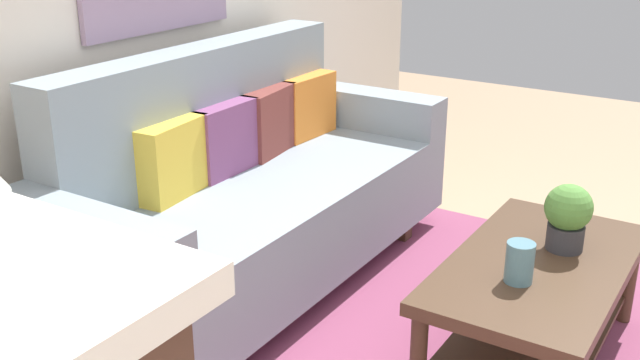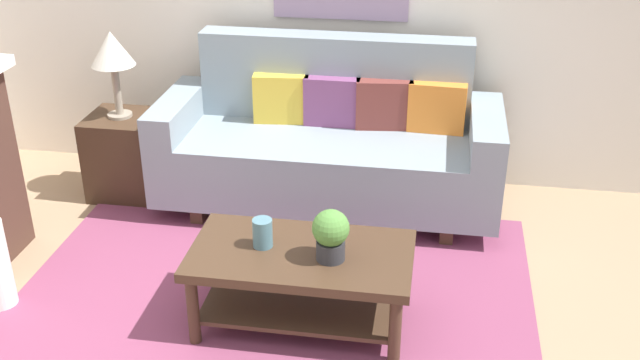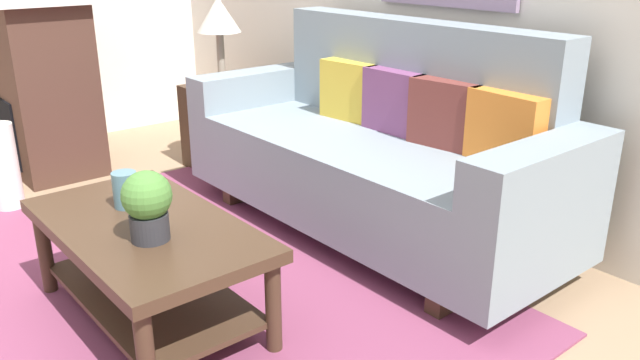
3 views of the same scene
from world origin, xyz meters
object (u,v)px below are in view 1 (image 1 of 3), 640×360
(coffee_table, at_px, (536,289))
(couch, at_px, (249,196))
(throw_pillow_mustard, at_px, (174,159))
(tabletop_vase, at_px, (520,262))
(throw_pillow_orange, at_px, (307,106))
(throw_pillow_plum, at_px, (225,139))
(throw_pillow_maroon, at_px, (269,121))
(potted_plant_tabletop, at_px, (568,215))

(coffee_table, bearing_deg, couch, 92.67)
(throw_pillow_mustard, bearing_deg, tabletop_vase, -81.94)
(throw_pillow_mustard, bearing_deg, throw_pillow_orange, 0.00)
(throw_pillow_plum, relative_size, throw_pillow_maroon, 1.00)
(couch, xyz_separation_m, throw_pillow_mustard, (-0.34, 0.13, 0.25))
(throw_pillow_mustard, xyz_separation_m, potted_plant_tabletop, (0.55, -1.48, -0.11))
(throw_pillow_mustard, height_order, throw_pillow_orange, same)
(tabletop_vase, distance_m, potted_plant_tabletop, 0.36)
(throw_pillow_mustard, bearing_deg, coffee_table, -74.52)
(throw_pillow_plum, height_order, throw_pillow_orange, same)
(throw_pillow_mustard, height_order, tabletop_vase, throw_pillow_mustard)
(couch, height_order, potted_plant_tabletop, couch)
(couch, relative_size, throw_pillow_orange, 6.01)
(coffee_table, height_order, potted_plant_tabletop, potted_plant_tabletop)
(throw_pillow_plum, height_order, throw_pillow_maroon, same)
(throw_pillow_orange, bearing_deg, tabletop_vase, -119.69)
(throw_pillow_mustard, relative_size, throw_pillow_orange, 1.00)
(throw_pillow_mustard, height_order, potted_plant_tabletop, throw_pillow_mustard)
(throw_pillow_plum, bearing_deg, coffee_table, -87.56)
(throw_pillow_mustard, relative_size, throw_pillow_plum, 1.00)
(throw_pillow_mustard, relative_size, coffee_table, 0.33)
(throw_pillow_mustard, xyz_separation_m, coffee_table, (0.40, -1.43, -0.37))
(throw_pillow_plum, xyz_separation_m, coffee_table, (0.06, -1.43, -0.37))
(throw_pillow_orange, bearing_deg, couch, -169.35)
(throw_pillow_plum, bearing_deg, throw_pillow_mustard, 180.00)
(throw_pillow_maroon, bearing_deg, throw_pillow_orange, 0.00)
(throw_pillow_maroon, xyz_separation_m, throw_pillow_orange, (0.34, 0.00, 0.00))
(throw_pillow_orange, height_order, potted_plant_tabletop, throw_pillow_orange)
(throw_pillow_mustard, relative_size, throw_pillow_maroon, 1.00)
(throw_pillow_maroon, bearing_deg, tabletop_vase, -108.41)
(throw_pillow_maroon, distance_m, throw_pillow_orange, 0.34)
(throw_pillow_mustard, xyz_separation_m, throw_pillow_plum, (0.34, 0.00, 0.00))
(potted_plant_tabletop, bearing_deg, couch, 99.01)
(throw_pillow_maroon, xyz_separation_m, potted_plant_tabletop, (-0.12, -1.48, -0.11))
(couch, height_order, tabletop_vase, couch)
(throw_pillow_maroon, bearing_deg, couch, -159.39)
(throw_pillow_plum, xyz_separation_m, throw_pillow_orange, (0.67, 0.00, 0.00))
(throw_pillow_maroon, relative_size, coffee_table, 0.33)
(throw_pillow_orange, bearing_deg, throw_pillow_mustard, 180.00)
(throw_pillow_maroon, xyz_separation_m, tabletop_vase, (-0.47, -1.41, -0.18))
(throw_pillow_maroon, distance_m, tabletop_vase, 1.50)
(throw_pillow_mustard, bearing_deg, throw_pillow_maroon, 0.00)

